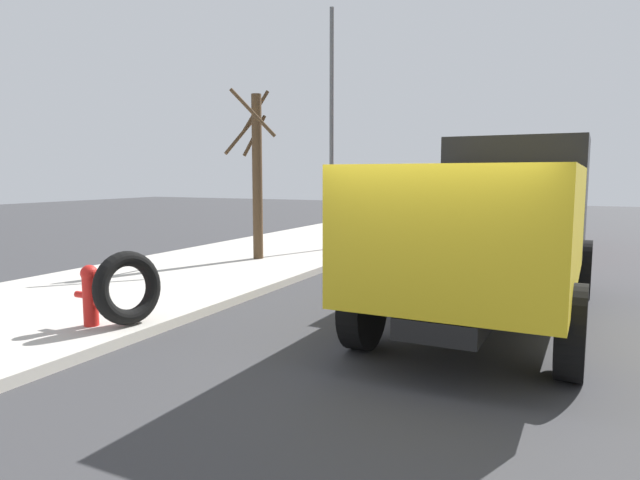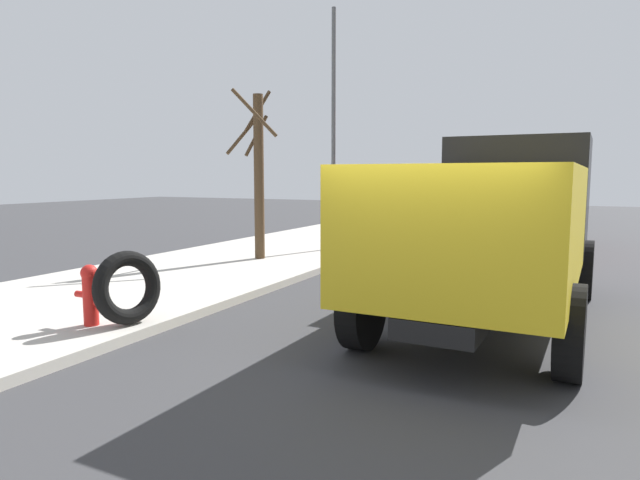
{
  "view_description": "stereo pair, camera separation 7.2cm",
  "coord_description": "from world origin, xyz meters",
  "px_view_note": "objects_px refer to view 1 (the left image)",
  "views": [
    {
      "loc": [
        -6.09,
        -1.42,
        2.28
      ],
      "look_at": [
        1.99,
        2.4,
        1.23
      ],
      "focal_mm": 30.9,
      "sensor_mm": 36.0,
      "label": 1
    },
    {
      "loc": [
        -6.06,
        -1.48,
        2.28
      ],
      "look_at": [
        1.99,
        2.4,
        1.23
      ],
      "focal_mm": 30.9,
      "sensor_mm": 36.0,
      "label": 2
    }
  ],
  "objects_px": {
    "bare_tree": "(256,170)",
    "dump_truck_red": "(480,196)",
    "street_light_pole": "(332,131)",
    "loose_tire": "(128,288)",
    "fire_hydrant": "(91,293)",
    "dump_truck_yellow": "(496,218)"
  },
  "relations": [
    {
      "from": "loose_tire",
      "to": "street_light_pole",
      "type": "relative_size",
      "value": 0.16
    },
    {
      "from": "dump_truck_yellow",
      "to": "street_light_pole",
      "type": "height_order",
      "value": "street_light_pole"
    },
    {
      "from": "fire_hydrant",
      "to": "dump_truck_red",
      "type": "relative_size",
      "value": 0.13
    },
    {
      "from": "fire_hydrant",
      "to": "street_light_pole",
      "type": "bearing_deg",
      "value": 1.92
    },
    {
      "from": "dump_truck_red",
      "to": "street_light_pole",
      "type": "relative_size",
      "value": 1.03
    },
    {
      "from": "dump_truck_yellow",
      "to": "street_light_pole",
      "type": "distance_m",
      "value": 7.86
    },
    {
      "from": "dump_truck_red",
      "to": "loose_tire",
      "type": "bearing_deg",
      "value": 167.02
    },
    {
      "from": "fire_hydrant",
      "to": "dump_truck_yellow",
      "type": "bearing_deg",
      "value": -54.49
    },
    {
      "from": "bare_tree",
      "to": "dump_truck_red",
      "type": "bearing_deg",
      "value": -36.61
    },
    {
      "from": "fire_hydrant",
      "to": "bare_tree",
      "type": "height_order",
      "value": "bare_tree"
    },
    {
      "from": "fire_hydrant",
      "to": "dump_truck_red",
      "type": "bearing_deg",
      "value": -14.62
    },
    {
      "from": "dump_truck_red",
      "to": "bare_tree",
      "type": "bearing_deg",
      "value": 143.39
    },
    {
      "from": "fire_hydrant",
      "to": "bare_tree",
      "type": "relative_size",
      "value": 0.2
    },
    {
      "from": "dump_truck_red",
      "to": "street_light_pole",
      "type": "bearing_deg",
      "value": 135.14
    },
    {
      "from": "dump_truck_yellow",
      "to": "dump_truck_red",
      "type": "height_order",
      "value": "same"
    },
    {
      "from": "bare_tree",
      "to": "street_light_pole",
      "type": "distance_m",
      "value": 2.92
    },
    {
      "from": "fire_hydrant",
      "to": "dump_truck_red",
      "type": "height_order",
      "value": "dump_truck_red"
    },
    {
      "from": "loose_tire",
      "to": "dump_truck_yellow",
      "type": "xyz_separation_m",
      "value": [
        3.31,
        -4.57,
        0.92
      ]
    },
    {
      "from": "fire_hydrant",
      "to": "street_light_pole",
      "type": "distance_m",
      "value": 9.5
    },
    {
      "from": "fire_hydrant",
      "to": "dump_truck_red",
      "type": "xyz_separation_m",
      "value": [
        12.65,
        -3.3,
        0.99
      ]
    },
    {
      "from": "street_light_pole",
      "to": "dump_truck_yellow",
      "type": "bearing_deg",
      "value": -135.7
    },
    {
      "from": "fire_hydrant",
      "to": "dump_truck_yellow",
      "type": "distance_m",
      "value": 6.24
    }
  ]
}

